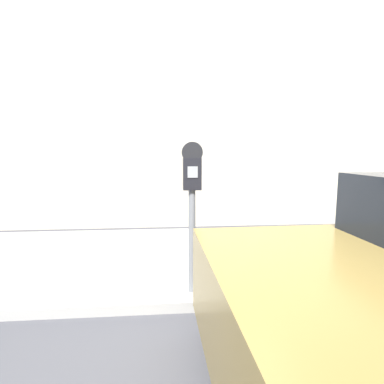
% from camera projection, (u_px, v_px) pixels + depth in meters
% --- Properties ---
extents(ground_plane, '(60.00, 60.00, 0.00)m').
position_uv_depth(ground_plane, '(161.00, 377.00, 2.05)').
color(ground_plane, '#47474C').
extents(sidewalk, '(24.00, 2.80, 0.11)m').
position_uv_depth(sidewalk, '(164.00, 258.00, 4.21)').
color(sidewalk, '#9E9B96').
rests_on(sidewalk, ground_plane).
extents(building_facade, '(24.00, 0.30, 4.64)m').
position_uv_depth(building_facade, '(163.00, 112.00, 5.97)').
color(building_facade, beige).
rests_on(building_facade, ground_plane).
extents(parking_meter, '(0.20, 0.14, 1.52)m').
position_uv_depth(parking_meter, '(192.00, 189.00, 2.94)').
color(parking_meter, slate).
rests_on(parking_meter, sidewalk).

